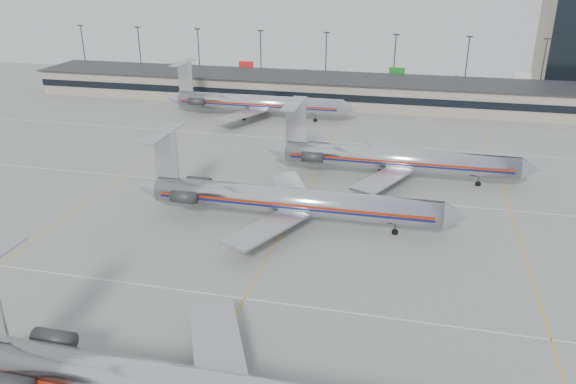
% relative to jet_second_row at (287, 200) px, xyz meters
% --- Properties ---
extents(ground, '(260.00, 260.00, 0.00)m').
position_rel_jet_second_row_xyz_m(ground, '(-0.10, -28.65, -3.41)').
color(ground, gray).
rests_on(ground, ground).
extents(apron_markings, '(160.00, 0.15, 0.02)m').
position_rel_jet_second_row_xyz_m(apron_markings, '(-0.10, -18.65, -3.40)').
color(apron_markings, silver).
rests_on(apron_markings, ground).
extents(terminal, '(162.00, 17.00, 6.25)m').
position_rel_jet_second_row_xyz_m(terminal, '(-0.10, 69.32, -0.25)').
color(terminal, gray).
rests_on(terminal, ground).
extents(light_mast_row, '(163.60, 0.40, 15.28)m').
position_rel_jet_second_row_xyz_m(light_mast_row, '(-0.10, 83.35, 5.17)').
color(light_mast_row, '#38383D').
rests_on(light_mast_row, ground).
extents(jet_second_row, '(44.91, 26.45, 11.76)m').
position_rel_jet_second_row_xyz_m(jet_second_row, '(0.00, 0.00, 0.00)').
color(jet_second_row, silver).
rests_on(jet_second_row, ground).
extents(jet_third_row, '(43.12, 26.52, 11.79)m').
position_rel_jet_second_row_xyz_m(jet_third_row, '(12.66, 19.98, 0.01)').
color(jet_third_row, silver).
rests_on(jet_third_row, ground).
extents(jet_back_row, '(43.68, 26.87, 11.94)m').
position_rel_jet_second_row_xyz_m(jet_back_row, '(-19.35, 50.95, 0.06)').
color(jet_back_row, silver).
rests_on(jet_back_row, ground).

